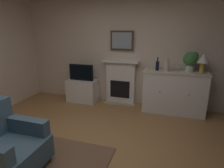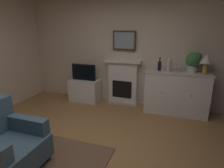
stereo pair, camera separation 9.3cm
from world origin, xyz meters
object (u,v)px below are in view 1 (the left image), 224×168
at_px(tv_cabinet, 82,90).
at_px(table_lamp, 203,60).
at_px(potted_plant_small, 191,60).
at_px(armchair, 5,146).
at_px(fireplace_unit, 121,82).
at_px(sideboard_cabinet, 174,92).
at_px(wine_bottle, 157,66).
at_px(wine_glass_right, 184,66).
at_px(vase_decorative, 167,65).
at_px(wine_glass_center, 179,66).
at_px(framed_picture, 122,41).
at_px(wine_glass_left, 173,66).
at_px(tv_set, 81,72).

bearing_deg(tv_cabinet, table_lamp, -0.31).
distance_m(potted_plant_small, armchair, 3.64).
xyz_separation_m(fireplace_unit, sideboard_cabinet, (1.26, -0.18, -0.08)).
bearing_deg(wine_bottle, potted_plant_small, 4.74).
bearing_deg(potted_plant_small, sideboard_cabinet, -170.62).
distance_m(wine_glass_right, vase_decorative, 0.36).
bearing_deg(wine_glass_center, sideboard_cabinet, -144.40).
bearing_deg(potted_plant_small, tv_cabinet, -179.31).
distance_m(wine_bottle, tv_cabinet, 1.99).
bearing_deg(wine_bottle, armchair, -122.82).
bearing_deg(sideboard_cabinet, framed_picture, 170.01).
bearing_deg(framed_picture, armchair, -105.98).
bearing_deg(wine_bottle, wine_glass_left, -7.94).
bearing_deg(fireplace_unit, wine_bottle, -12.24).
relative_size(wine_glass_center, vase_decorative, 0.59).
bearing_deg(tv_cabinet, sideboard_cabinet, -0.38).
xyz_separation_m(sideboard_cabinet, tv_set, (-2.24, -0.01, 0.29)).
bearing_deg(armchair, wine_glass_center, 51.28).
distance_m(framed_picture, wine_glass_center, 1.41).
bearing_deg(wine_glass_right, vase_decorative, -171.04).
distance_m(sideboard_cabinet, vase_decorative, 0.64).
xyz_separation_m(fireplace_unit, tv_set, (-0.97, -0.19, 0.22)).
height_order(wine_glass_center, potted_plant_small, potted_plant_small).
relative_size(wine_bottle, tv_set, 0.47).
bearing_deg(sideboard_cabinet, tv_cabinet, 179.62).
xyz_separation_m(framed_picture, wine_bottle, (0.87, -0.23, -0.50)).
distance_m(fireplace_unit, potted_plant_small, 1.67).
bearing_deg(wine_glass_left, framed_picture, 166.87).
distance_m(wine_bottle, tv_set, 1.86).
distance_m(table_lamp, potted_plant_small, 0.23).
height_order(sideboard_cabinet, wine_glass_left, wine_glass_left).
bearing_deg(potted_plant_small, wine_glass_right, -161.77).
height_order(vase_decorative, tv_set, vase_decorative).
distance_m(sideboard_cabinet, wine_glass_center, 0.59).
relative_size(fireplace_unit, wine_glass_right, 6.67).
height_order(wine_glass_right, vase_decorative, vase_decorative).
xyz_separation_m(sideboard_cabinet, wine_glass_right, (0.15, 0.01, 0.59)).
height_order(wine_bottle, wine_glass_right, wine_bottle).
relative_size(fireplace_unit, tv_cabinet, 1.47).
bearing_deg(wine_glass_right, wine_glass_center, 166.84).
bearing_deg(framed_picture, vase_decorative, -14.37).
relative_size(wine_bottle, potted_plant_small, 0.67).
xyz_separation_m(fireplace_unit, wine_bottle, (0.87, -0.19, 0.50)).
distance_m(wine_glass_center, vase_decorative, 0.26).
xyz_separation_m(framed_picture, vase_decorative, (1.06, -0.27, -0.47)).
xyz_separation_m(wine_glass_center, tv_cabinet, (-2.28, -0.02, -0.78)).
bearing_deg(table_lamp, wine_glass_center, 176.11).
bearing_deg(table_lamp, wine_glass_right, 179.09).
bearing_deg(potted_plant_small, armchair, -131.49).
distance_m(table_lamp, wine_bottle, 0.92).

